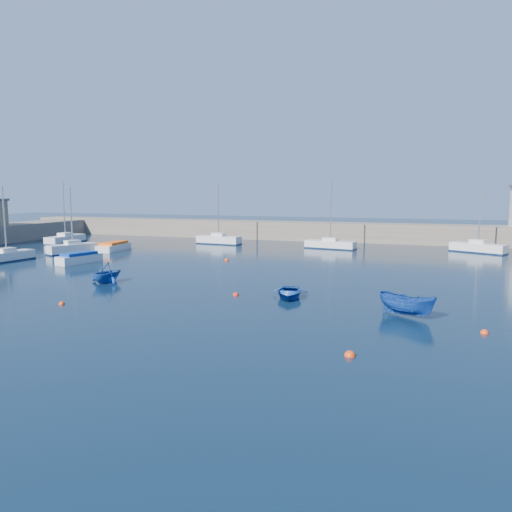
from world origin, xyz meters
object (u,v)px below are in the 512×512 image
(sailboat_2, at_px, (7,256))
(sailboat_7, at_px, (478,247))
(sailboat_6, at_px, (330,244))
(sailboat_4, at_px, (65,239))
(motorboat_2, at_px, (114,246))
(dinghy_center, at_px, (289,292))
(dinghy_right, at_px, (407,305))
(sailboat_5, at_px, (219,240))
(sailboat_3, at_px, (73,248))
(motorboat_1, at_px, (79,258))
(dinghy_left, at_px, (106,273))

(sailboat_2, relative_size, sailboat_7, 0.92)
(sailboat_7, bearing_deg, sailboat_6, 123.67)
(sailboat_4, bearing_deg, motorboat_2, -26.92)
(sailboat_2, bearing_deg, sailboat_4, 117.91)
(dinghy_center, distance_m, dinghy_right, 8.12)
(sailboat_2, height_order, sailboat_5, sailboat_5)
(sailboat_5, bearing_deg, sailboat_3, 148.17)
(motorboat_2, bearing_deg, sailboat_7, 11.31)
(sailboat_5, distance_m, dinghy_center, 34.97)
(dinghy_right, bearing_deg, sailboat_6, 44.10)
(sailboat_7, bearing_deg, sailboat_3, 138.20)
(sailboat_3, bearing_deg, motorboat_1, -22.68)
(sailboat_4, height_order, sailboat_7, sailboat_4)
(dinghy_center, bearing_deg, sailboat_7, 54.01)
(sailboat_4, relative_size, dinghy_left, 2.83)
(sailboat_6, bearing_deg, motorboat_2, 123.31)
(dinghy_right, bearing_deg, sailboat_4, 85.83)
(sailboat_7, bearing_deg, dinghy_left, 164.41)
(sailboat_7, height_order, dinghy_right, sailboat_7)
(sailboat_7, distance_m, motorboat_1, 44.13)
(sailboat_2, xyz_separation_m, dinghy_left, (16.78, -6.76, 0.25))
(sailboat_4, height_order, dinghy_right, sailboat_4)
(motorboat_2, bearing_deg, sailboat_4, 149.89)
(dinghy_left, xyz_separation_m, dinghy_right, (22.56, -3.34, -0.12))
(sailboat_2, distance_m, dinghy_left, 18.09)
(sailboat_4, height_order, motorboat_1, sailboat_4)
(motorboat_2, xyz_separation_m, dinghy_left, (12.02, -18.25, 0.29))
(motorboat_1, height_order, dinghy_center, motorboat_1)
(sailboat_4, bearing_deg, sailboat_5, 13.57)
(motorboat_2, bearing_deg, dinghy_left, -61.74)
(sailboat_2, height_order, motorboat_2, sailboat_2)
(sailboat_5, relative_size, sailboat_6, 0.99)
(sailboat_6, xyz_separation_m, sailboat_7, (16.96, 1.62, 0.06))
(sailboat_3, height_order, sailboat_6, sailboat_6)
(dinghy_right, bearing_deg, sailboat_7, 15.13)
(sailboat_7, bearing_deg, motorboat_1, 148.44)
(sailboat_3, xyz_separation_m, motorboat_1, (5.84, -6.22, -0.09))
(sailboat_6, distance_m, dinghy_left, 31.22)
(sailboat_6, bearing_deg, dinghy_left, 166.89)
(motorboat_2, relative_size, dinghy_left, 1.78)
(sailboat_7, relative_size, dinghy_right, 2.34)
(sailboat_4, xyz_separation_m, motorboat_1, (14.56, -15.48, -0.05))
(motorboat_2, bearing_deg, dinghy_center, -40.22)
(sailboat_2, relative_size, motorboat_1, 1.59)
(sailboat_4, height_order, motorboat_2, sailboat_4)
(motorboat_2, bearing_deg, sailboat_3, -131.22)
(sailboat_6, height_order, motorboat_1, sailboat_6)
(motorboat_1, xyz_separation_m, dinghy_right, (31.57, -11.50, 0.16))
(sailboat_5, xyz_separation_m, sailboat_6, (15.26, -0.56, -0.06))
(sailboat_5, distance_m, dinghy_right, 41.53)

